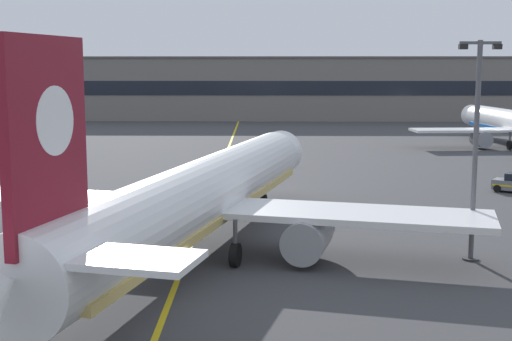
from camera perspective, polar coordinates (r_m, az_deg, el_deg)
The scene contains 6 objects.
ground_plane at distance 32.42m, azimuth -7.81°, elevation -10.74°, with size 400.00×400.00×0.00m, color #3D3D3F.
taxiway_centreline at distance 61.37m, azimuth -3.57°, elevation -1.55°, with size 0.30×180.00×0.01m, color yellow.
airliner_foreground at distance 39.63m, azimuth -4.56°, elevation -2.12°, with size 32.22×40.98×11.65m.
apron_lamp_post at distance 39.84m, azimuth 17.41°, elevation 1.84°, with size 2.24×0.90×12.02m.
safety_cone_by_nose_gear at distance 55.85m, azimuth -2.79°, elevation -2.28°, with size 0.44×0.44×0.55m.
terminal_building at distance 144.22m, azimuth -1.18°, elevation 6.71°, with size 112.65×12.40×12.69m.
Camera 1 is at (4.85, -30.26, 10.58)m, focal length 49.23 mm.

